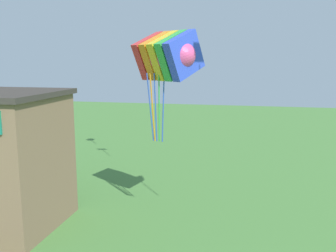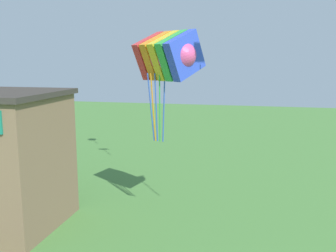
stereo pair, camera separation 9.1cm
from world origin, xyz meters
name	(u,v)px [view 1 (the left image)]	position (x,y,z in m)	size (l,w,h in m)	color
kite_rainbow_parafoil	(168,56)	(-0.86, 12.95, 7.76)	(3.65, 3.44, 4.92)	#E54C8C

